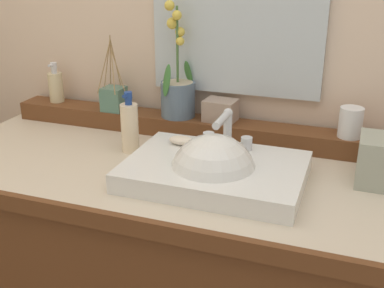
% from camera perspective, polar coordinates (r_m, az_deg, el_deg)
% --- Properties ---
extents(wall_back, '(3.29, 0.20, 2.56)m').
position_cam_1_polar(wall_back, '(1.64, 3.53, 16.34)').
color(wall_back, beige).
rests_on(wall_back, ground).
extents(back_ledge, '(1.35, 0.10, 0.06)m').
position_cam_1_polar(back_ledge, '(1.56, 1.43, 1.90)').
color(back_ledge, brown).
rests_on(back_ledge, vanity_cabinet).
extents(sink_basin, '(0.46, 0.33, 0.26)m').
position_cam_1_polar(sink_basin, '(1.26, 2.61, -3.61)').
color(sink_basin, white).
rests_on(sink_basin, vanity_cabinet).
extents(soap_bar, '(0.07, 0.04, 0.02)m').
position_cam_1_polar(soap_bar, '(1.36, -1.22, 0.44)').
color(soap_bar, beige).
rests_on(soap_bar, sink_basin).
extents(potted_plant, '(0.11, 0.13, 0.37)m').
position_cam_1_polar(potted_plant, '(1.56, -1.70, 6.34)').
color(potted_plant, slate).
rests_on(potted_plant, back_ledge).
extents(soap_dispenser, '(0.05, 0.05, 0.14)m').
position_cam_1_polar(soap_dispenser, '(1.79, -15.85, 6.63)').
color(soap_dispenser, beige).
rests_on(soap_dispenser, back_ledge).
extents(tumbler_cup, '(0.07, 0.07, 0.09)m').
position_cam_1_polar(tumbler_cup, '(1.46, 18.29, 2.44)').
color(tumbler_cup, silver).
rests_on(tumbler_cup, back_ledge).
extents(reed_diffuser, '(0.08, 0.09, 0.25)m').
position_cam_1_polar(reed_diffuser, '(1.65, -9.26, 5.40)').
color(reed_diffuser, '#4E7765').
rests_on(reed_diffuser, back_ledge).
extents(trinket_box, '(0.10, 0.09, 0.07)m').
position_cam_1_polar(trinket_box, '(1.53, 3.39, 4.00)').
color(trinket_box, gray).
rests_on(trinket_box, back_ledge).
extents(lotion_bottle, '(0.05, 0.06, 0.18)m').
position_cam_1_polar(lotion_bottle, '(1.44, -7.40, 2.06)').
color(lotion_bottle, beige).
rests_on(lotion_bottle, vanity_cabinet).
extents(tissue_box, '(0.13, 0.13, 0.13)m').
position_cam_1_polar(tissue_box, '(1.32, 21.82, -1.92)').
color(tissue_box, '#989D8B').
rests_on(tissue_box, vanity_cabinet).
extents(mirror, '(0.54, 0.02, 0.52)m').
position_cam_1_polar(mirror, '(1.51, 5.35, 15.60)').
color(mirror, silver).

